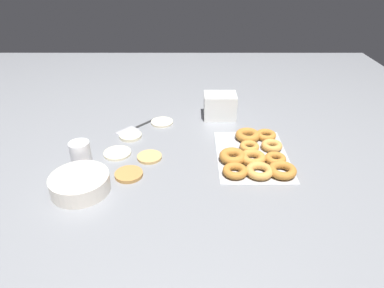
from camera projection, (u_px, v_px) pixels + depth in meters
The scene contains 11 objects.
ground_plane at pixel (163, 149), 1.46m from camera, with size 3.00×3.00×0.00m, color gray.
pancake_0 at pixel (162, 122), 1.67m from camera, with size 0.11×0.11×0.01m, color beige.
pancake_1 at pixel (150, 157), 1.40m from camera, with size 0.10×0.10×0.01m, color tan.
pancake_2 at pixel (131, 136), 1.55m from camera, with size 0.10×0.10×0.01m, color beige.
pancake_3 at pixel (129, 174), 1.29m from camera, with size 0.11×0.11×0.01m, color #B27F42.
pancake_4 at pixel (117, 153), 1.42m from camera, with size 0.11×0.11×0.01m, color beige.
donut_tray at pixel (255, 155), 1.39m from camera, with size 0.40×0.29×0.04m.
batter_bowl at pixel (80, 183), 1.20m from camera, with size 0.21×0.21×0.06m.
container_stack at pixel (220, 106), 1.70m from camera, with size 0.12×0.16×0.12m.
paper_cup at pixel (81, 154), 1.33m from camera, with size 0.08×0.08×0.10m.
spatula at pixel (131, 129), 1.61m from camera, with size 0.19×0.17×0.01m.
Camera 1 is at (-1.25, -0.12, 0.76)m, focal length 32.00 mm.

